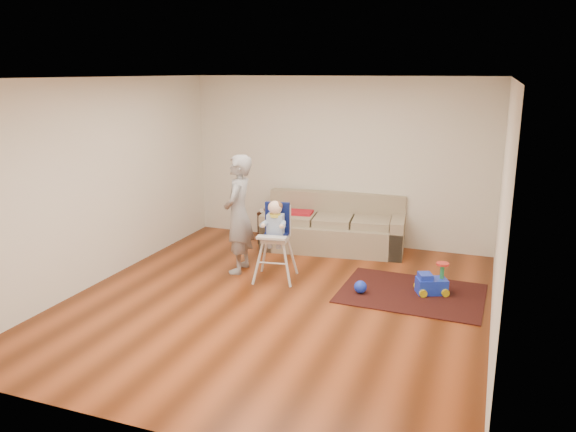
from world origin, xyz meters
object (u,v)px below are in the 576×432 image
(toy_ball, at_px, (360,287))
(adult, at_px, (239,214))
(sofa, at_px, (333,223))
(side_table, at_px, (278,226))
(ride_on_toy, at_px, (432,278))
(high_chair, at_px, (275,242))

(toy_ball, xyz_separation_m, adult, (-1.82, 0.25, 0.74))
(sofa, height_order, toy_ball, sofa)
(side_table, xyz_separation_m, ride_on_toy, (2.68, -1.46, -0.05))
(high_chair, relative_size, adult, 0.67)
(toy_ball, bearing_deg, adult, 172.25)
(sofa, height_order, high_chair, high_chair)
(sofa, bearing_deg, ride_on_toy, -45.84)
(ride_on_toy, relative_size, toy_ball, 2.50)
(high_chair, xyz_separation_m, adult, (-0.60, 0.13, 0.30))
(toy_ball, height_order, adult, adult)
(ride_on_toy, distance_m, toy_ball, 0.92)
(ride_on_toy, height_order, toy_ball, ride_on_toy)
(ride_on_toy, xyz_separation_m, high_chair, (-2.07, -0.20, 0.32))
(side_table, height_order, ride_on_toy, side_table)
(side_table, bearing_deg, ride_on_toy, -28.58)
(sofa, xyz_separation_m, high_chair, (-0.36, -1.58, 0.11))
(toy_ball, height_order, high_chair, high_chair)
(toy_ball, xyz_separation_m, high_chair, (-1.22, 0.12, 0.44))
(ride_on_toy, bearing_deg, adult, 158.08)
(side_table, relative_size, toy_ball, 3.26)
(sofa, distance_m, ride_on_toy, 2.21)
(sofa, xyz_separation_m, toy_ball, (0.85, -1.70, -0.33))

